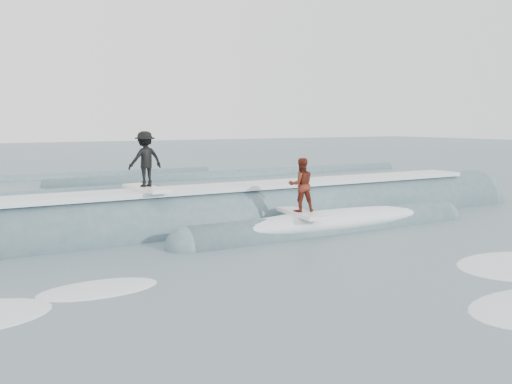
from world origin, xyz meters
TOP-DOWN VIEW (x-y plane):
  - ground at (0.00, 0.00)m, footprint 160.00×160.00m
  - breaking_wave at (0.24, 4.48)m, footprint 23.47×3.94m
  - surfer_black at (-2.91, 4.77)m, footprint 1.04×2.04m
  - surfer_red at (0.72, 2.57)m, footprint 0.85×2.05m
  - whitewater at (0.19, -2.39)m, footprint 15.30×6.57m
  - far_swells at (-0.85, 17.65)m, footprint 39.71×8.65m

SIDE VIEW (x-z plane):
  - ground at x=0.00m, z-range 0.00..0.00m
  - whitewater at x=0.19m, z-range -0.05..0.05m
  - far_swells at x=-0.85m, z-range -0.40..0.40m
  - breaking_wave at x=0.24m, z-range -1.12..1.20m
  - surfer_red at x=0.72m, z-range 0.47..2.04m
  - surfer_black at x=-2.91m, z-range 1.18..2.79m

